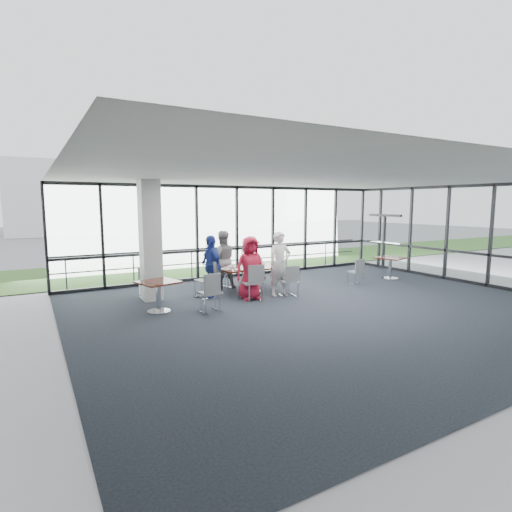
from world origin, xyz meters
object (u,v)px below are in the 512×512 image
diner_near_left (250,268)px  chair_spare_lb (147,283)px  side_table_left (158,286)px  chair_main_nl (251,283)px  side_table_right (391,260)px  diner_end (211,266)px  diner_near_right (280,264)px  chair_main_fl (221,273)px  main_table (251,271)px  chair_spare_la (210,293)px  diner_far_left (222,260)px  structural_column (150,241)px  diner_far_right (251,261)px  chair_main_end (206,280)px  chair_main_fr (250,271)px  chair_main_nr (287,281)px  chair_spare_r (356,272)px

diner_near_left → chair_spare_lb: size_ratio=2.07×
side_table_left → chair_main_nl: bearing=-1.3°
side_table_right → diner_end: bearing=174.2°
side_table_right → chair_spare_lb: size_ratio=1.32×
diner_near_right → chair_main_nl: bearing=-169.8°
chair_main_fl → main_table: bearing=106.5°
chair_main_nl → chair_spare_la: (-1.43, -0.57, -0.01)m
diner_far_left → chair_main_fl: size_ratio=1.87×
structural_column → chair_main_nl: structural_column is taller
side_table_right → diner_far_right: (-4.71, 1.45, 0.15)m
side_table_left → chair_spare_la: (1.07, -0.63, -0.16)m
diner_end → chair_spare_lb: size_ratio=2.09×
chair_main_end → chair_main_fl: bearing=132.0°
diner_far_right → chair_main_fr: size_ratio=1.79×
side_table_right → chair_main_nl: (-5.69, -0.32, -0.16)m
chair_main_nr → side_table_right: bearing=17.7°
diner_near_left → diner_far_left: 1.67m
main_table → diner_far_right: (0.49, 0.88, 0.16)m
diner_far_right → chair_main_nl: bearing=64.0°
structural_column → chair_main_fl: bearing=10.7°
structural_column → main_table: 3.00m
diner_near_left → diner_far_right: size_ratio=1.09×
diner_near_right → chair_spare_r: size_ratio=2.24×
chair_main_nl → chair_main_fl: bearing=103.2°
chair_main_fl → chair_main_end: size_ratio=0.97×
diner_near_right → diner_far_left: size_ratio=1.02×
diner_end → chair_main_fr: (1.73, 0.90, -0.42)m
diner_near_left → chair_spare_la: diner_near_left is taller
diner_end → chair_main_fl: diner_end is taller
diner_far_left → chair_spare_la: 2.77m
side_table_right → chair_main_fr: (-4.69, 1.55, -0.20)m
chair_spare_lb → chair_main_fr: bearing=-178.3°
diner_near_right → diner_end: bearing=157.6°
structural_column → chair_spare_lb: size_ratio=3.89×
diner_far_right → diner_near_right: bearing=93.0°
side_table_right → chair_main_end: 6.67m
structural_column → chair_main_nr: structural_column is taller
chair_main_nl → chair_spare_lb: chair_main_nl is taller
diner_far_left → chair_main_fr: size_ratio=2.02×
structural_column → chair_main_fl: structural_column is taller
chair_main_nl → structural_column: bearing=160.9°
structural_column → main_table: structural_column is taller
chair_main_fl → chair_spare_la: bearing=45.3°
structural_column → chair_main_end: size_ratio=3.28×
side_table_right → diner_far_right: size_ratio=0.69×
structural_column → diner_near_left: 2.76m
side_table_right → diner_far_left: diner_far_left is taller
chair_main_nr → chair_spare_la: bearing=-156.5°
chair_main_fr → chair_spare_r: bearing=146.0°
structural_column → diner_far_right: structural_column is taller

